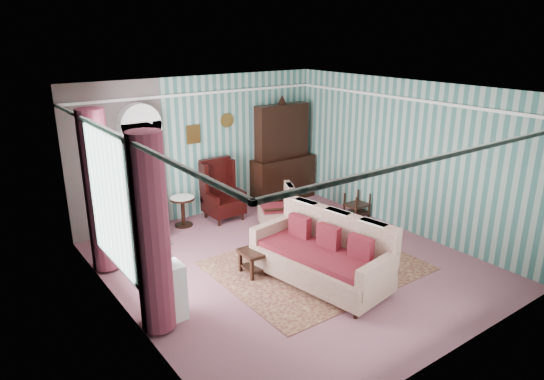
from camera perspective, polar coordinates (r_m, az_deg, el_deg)
floor at (r=8.27m, az=2.20°, el=-8.70°), size 6.00×6.00×0.00m
room_shell at (r=7.36m, az=-2.26°, el=4.55°), size 5.53×6.02×2.91m
bookcase at (r=9.57m, az=-14.83°, el=1.71°), size 0.80×0.28×2.24m
dresser_hutch at (r=10.99m, az=1.32°, el=4.76°), size 1.50×0.56×2.36m
wingback_left at (r=9.29m, az=-15.12°, el=-2.04°), size 0.76×0.80×1.25m
wingback_right at (r=9.99m, az=-5.78°, el=-0.04°), size 0.76×0.80×1.25m
seated_woman at (r=9.30m, az=-15.10°, el=-2.24°), size 0.44×0.40×1.18m
round_side_table at (r=9.86m, az=-10.42°, el=-2.53°), size 0.50×0.50×0.60m
nest_table at (r=10.32m, az=9.96°, el=-1.72°), size 0.45×0.38×0.54m
plant_stand at (r=6.78m, az=-12.64°, el=-11.85°), size 0.55×0.35×0.80m
rug at (r=8.24m, az=5.16°, el=-8.85°), size 3.20×2.60×0.01m
sofa at (r=7.52m, az=5.69°, el=-7.58°), size 1.30×2.33×0.97m
floral_armchair at (r=9.54m, az=0.49°, el=-1.49°), size 1.09×1.03×1.05m
coffee_table at (r=8.00m, az=-0.50°, el=-8.04°), size 0.95×0.50×0.41m
potted_plant_a at (r=6.40m, az=-13.36°, el=-7.42°), size 0.46×0.41×0.46m
potted_plant_b at (r=6.60m, az=-12.75°, el=-6.55°), size 0.27×0.22×0.47m
potted_plant_c at (r=6.56m, az=-13.77°, el=-7.11°), size 0.29×0.29×0.40m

